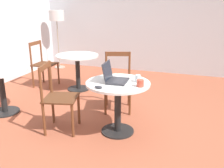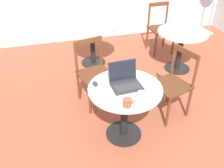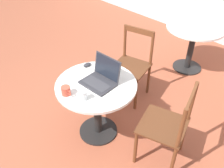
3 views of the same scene
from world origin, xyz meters
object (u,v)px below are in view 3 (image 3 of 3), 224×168
at_px(laptop, 101,78).
at_px(mouse, 87,65).
at_px(drinking_glass, 83,95).
at_px(mug, 66,91).
at_px(cafe_table_near, 97,96).
at_px(chair_near_right, 167,127).
at_px(chair_near_back, 132,66).
at_px(cafe_table_far, 193,37).

height_order(laptop, mouse, laptop).
bearing_deg(drinking_glass, mug, -157.29).
height_order(cafe_table_near, drinking_glass, drinking_glass).
distance_m(laptop, mouse, 0.34).
distance_m(chair_near_right, mouse, 1.08).
distance_m(chair_near_back, drinking_glass, 1.10).
xyz_separation_m(cafe_table_far, mouse, (-0.32, -1.76, 0.18)).
distance_m(cafe_table_near, chair_near_right, 0.78).
xyz_separation_m(cafe_table_far, laptop, (0.00, -1.85, 0.22)).
distance_m(cafe_table_near, mug, 0.38).
height_order(chair_near_right, drinking_glass, chair_near_right).
bearing_deg(drinking_glass, cafe_table_far, 92.14).
bearing_deg(mouse, laptop, -16.05).
height_order(cafe_table_near, laptop, laptop).
height_order(cafe_table_far, chair_near_back, chair_near_back).
bearing_deg(chair_near_right, drinking_glass, -143.72).
height_order(laptop, drinking_glass, laptop).
height_order(mouse, drinking_glass, drinking_glass).
height_order(chair_near_back, mouse, chair_near_back).
distance_m(cafe_table_far, laptop, 1.86).
xyz_separation_m(chair_near_right, mouse, (-1.05, -0.09, 0.26)).
xyz_separation_m(chair_near_right, chair_near_back, (-0.94, 0.54, 0.00)).
bearing_deg(chair_near_back, drinking_glass, -74.21).
height_order(cafe_table_far, mouse, mouse).
bearing_deg(drinking_glass, mouse, 136.21).
height_order(cafe_table_far, chair_near_right, chair_near_right).
distance_m(cafe_table_near, chair_near_back, 0.81).
height_order(chair_near_right, laptop, laptop).
relative_size(mouse, mug, 0.80).
bearing_deg(cafe_table_far, drinking_glass, -87.86).
bearing_deg(cafe_table_near, laptop, 73.17).
xyz_separation_m(chair_near_right, mug, (-0.82, -0.55, 0.29)).
bearing_deg(chair_near_back, mug, -83.83).
xyz_separation_m(chair_near_back, drinking_glass, (0.29, -1.02, 0.29)).
xyz_separation_m(cafe_table_far, chair_near_back, (-0.21, -1.12, -0.08)).
bearing_deg(chair_near_right, mouse, -174.93).
xyz_separation_m(cafe_table_far, mug, (-0.09, -2.21, 0.21)).
xyz_separation_m(cafe_table_near, chair_near_right, (0.74, 0.24, -0.08)).
relative_size(cafe_table_far, laptop, 2.40).
relative_size(cafe_table_near, laptop, 2.40).
relative_size(chair_near_right, laptop, 2.69).
height_order(laptop, mug, laptop).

